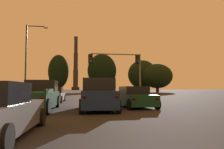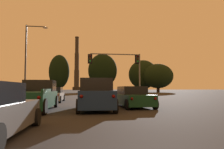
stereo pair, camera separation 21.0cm
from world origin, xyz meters
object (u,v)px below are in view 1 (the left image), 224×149
pickup_truck_left_lane_second (37,97)px  sedan_left_lane_front (54,95)px  sedan_right_lane_second (134,97)px  smokestack (76,69)px  traffic_light_overhead_right (123,64)px  street_lamp (29,54)px  suv_center_lane_second (98,95)px

pickup_truck_left_lane_second → sedan_left_lane_front: bearing=90.9°
sedan_right_lane_second → smokestack: 168.25m
pickup_truck_left_lane_second → traffic_light_overhead_right: bearing=61.7°
pickup_truck_left_lane_second → street_lamp: street_lamp is taller
sedan_left_lane_front → suv_center_lane_second: suv_center_lane_second is taller
suv_center_lane_second → sedan_right_lane_second: bearing=35.2°
sedan_right_lane_second → street_lamp: street_lamp is taller
sedan_left_lane_front → street_lamp: 9.31m
pickup_truck_left_lane_second → suv_center_lane_second: bearing=-6.4°
smokestack → pickup_truck_left_lane_second: bearing=-89.8°
sedan_left_lane_front → street_lamp: street_lamp is taller
pickup_truck_left_lane_second → smokestack: size_ratio=0.12×
sedan_left_lane_front → traffic_light_overhead_right: size_ratio=0.68×
sedan_left_lane_front → traffic_light_overhead_right: traffic_light_overhead_right is taller
sedan_right_lane_second → suv_center_lane_second: suv_center_lane_second is taller
sedan_left_lane_front → smokestack: 161.18m
traffic_light_overhead_right → street_lamp: street_lamp is taller
suv_center_lane_second → traffic_light_overhead_right: (4.45, 14.66, 3.62)m
sedan_left_lane_front → pickup_truck_left_lane_second: size_ratio=0.85×
sedan_right_lane_second → street_lamp: bearing=123.5°
traffic_light_overhead_right → smokestack: (-8.52, 154.38, 12.99)m
suv_center_lane_second → street_lamp: street_lamp is taller
street_lamp → traffic_light_overhead_right: bearing=-4.4°
sedan_right_lane_second → pickup_truck_left_lane_second: pickup_truck_left_lane_second is taller
suv_center_lane_second → traffic_light_overhead_right: bearing=74.9°
suv_center_lane_second → street_lamp: bearing=117.3°
sedan_right_lane_second → smokestack: size_ratio=0.11×
pickup_truck_left_lane_second → smokestack: 169.39m
suv_center_lane_second → street_lamp: (-7.42, 15.57, 4.76)m
suv_center_lane_second → smokestack: smokestack is taller
sedan_left_lane_front → street_lamp: size_ratio=0.50×
street_lamp → smokestack: 153.95m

